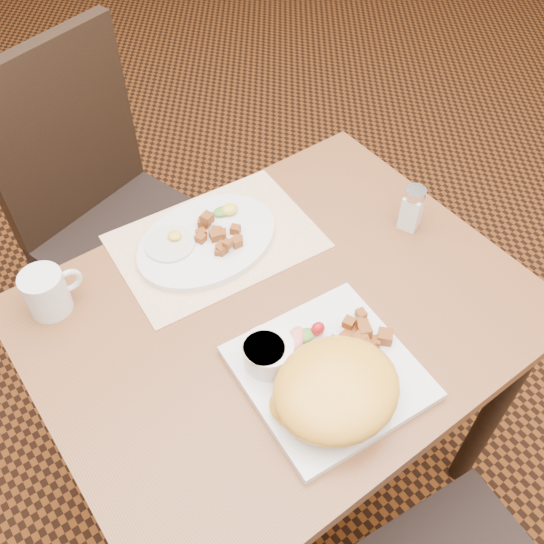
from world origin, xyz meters
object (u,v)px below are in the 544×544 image
(table, at_px, (282,342))
(plate_square, at_px, (329,372))
(salt_shaker, at_px, (412,208))
(chair_far, at_px, (108,207))
(coffee_mug, at_px, (47,292))
(plate_oval, at_px, (207,241))

(table, xyz_separation_m, plate_square, (-0.02, -0.16, 0.12))
(salt_shaker, bearing_deg, plate_square, -154.01)
(table, relative_size, chair_far, 0.93)
(chair_far, bearing_deg, salt_shaker, 106.47)
(salt_shaker, bearing_deg, chair_far, 122.61)
(chair_far, xyz_separation_m, salt_shaker, (0.42, -0.65, 0.26))
(table, relative_size, plate_square, 3.21)
(coffee_mug, bearing_deg, plate_square, -52.47)
(chair_far, relative_size, salt_shaker, 9.70)
(chair_far, xyz_separation_m, coffee_mug, (-0.27, -0.42, 0.25))
(plate_oval, height_order, salt_shaker, salt_shaker)
(plate_square, height_order, plate_oval, plate_oval)
(table, xyz_separation_m, salt_shaker, (0.35, 0.02, 0.16))
(table, distance_m, chair_far, 0.69)
(salt_shaker, height_order, coffee_mug, salt_shaker)
(plate_square, xyz_separation_m, coffee_mug, (-0.32, 0.42, 0.04))
(table, height_order, plate_oval, plate_oval)
(plate_oval, xyz_separation_m, salt_shaker, (0.37, -0.20, 0.04))
(chair_far, height_order, coffee_mug, chair_far)
(plate_oval, distance_m, coffee_mug, 0.32)
(plate_oval, bearing_deg, table, -83.86)
(chair_far, relative_size, plate_square, 3.46)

